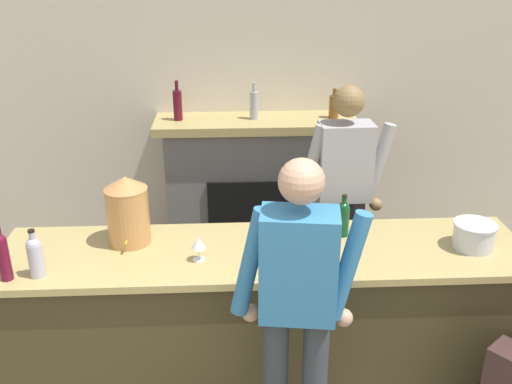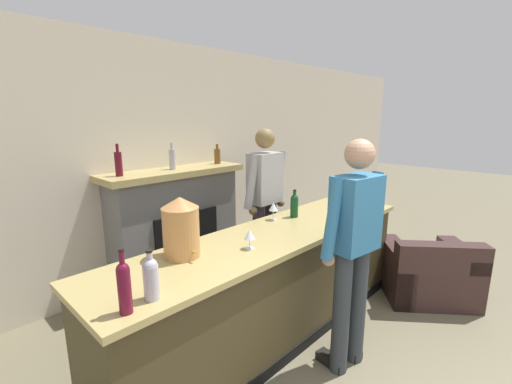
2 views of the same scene
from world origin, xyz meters
TOP-DOWN VIEW (x-y plane):
  - wall_back_panel at (0.00, 3.68)m, footprint 12.00×0.07m
  - bar_counter at (0.17, 1.90)m, footprint 3.16×0.75m
  - fireplace_stone at (0.20, 3.42)m, footprint 1.65×0.52m
  - person_customer at (0.29, 1.22)m, footprint 0.65×0.34m
  - person_bartender at (0.76, 2.53)m, footprint 0.66×0.31m
  - copper_dispenser at (-0.64, 2.04)m, footprint 0.26×0.30m
  - ice_bucket_steel at (1.42, 1.86)m, footprint 0.25×0.25m
  - wine_bottle_chardonnay_pale at (0.67, 2.06)m, footprint 0.08×0.08m
  - wine_bottle_merlot_tall at (-1.08, 1.67)m, footprint 0.08×0.08m
  - wine_bottle_port_short at (-1.24, 1.64)m, footprint 0.07×0.07m
  - wine_glass_back_row at (0.46, 2.14)m, footprint 0.09×0.09m
  - wine_glass_front_left at (-0.21, 1.79)m, footprint 0.08×0.08m

SIDE VIEW (x-z plane):
  - bar_counter at x=0.17m, z-range 0.00..0.96m
  - fireplace_stone at x=0.20m, z-range -0.15..1.51m
  - person_customer at x=0.29m, z-range 0.10..1.87m
  - person_bartender at x=0.76m, z-range 0.10..1.90m
  - ice_bucket_steel at x=1.42m, z-range 0.96..1.12m
  - wine_glass_front_left at x=-0.21m, z-range 0.99..1.14m
  - wine_bottle_chardonnay_pale at x=0.67m, z-range 0.94..1.22m
  - wine_glass_back_row at x=0.46m, z-range 1.00..1.17m
  - wine_bottle_merlot_tall at x=-1.08m, z-range 0.94..1.22m
  - wine_bottle_port_short at x=-1.24m, z-range 0.93..1.27m
  - copper_dispenser at x=-0.64m, z-range 0.96..1.39m
  - wall_back_panel at x=0.00m, z-range 0.00..2.75m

